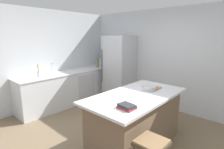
# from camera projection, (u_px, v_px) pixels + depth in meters

# --- Properties ---
(ground_plane) EXTENTS (7.20, 7.20, 0.00)m
(ground_plane) POSITION_uv_depth(u_px,v_px,m) (105.00, 140.00, 3.31)
(ground_plane) COLOR #7A664C
(wall_rear) EXTENTS (6.00, 0.10, 2.60)m
(wall_rear) POSITION_uv_depth(u_px,v_px,m) (165.00, 60.00, 4.65)
(wall_rear) COLOR silver
(wall_rear) RESTS_ON ground_plane
(wall_left) EXTENTS (0.10, 6.00, 2.60)m
(wall_left) POSITION_uv_depth(u_px,v_px,m) (39.00, 60.00, 4.65)
(wall_left) COLOR silver
(wall_left) RESTS_ON ground_plane
(counter_run_left) EXTENTS (0.68, 2.91, 0.93)m
(counter_run_left) POSITION_uv_depth(u_px,v_px,m) (70.00, 87.00, 5.06)
(counter_run_left) COLOR silver
(counter_run_left) RESTS_ON ground_plane
(kitchen_island) EXTENTS (1.00, 1.91, 0.92)m
(kitchen_island) POSITION_uv_depth(u_px,v_px,m) (136.00, 119.00, 3.13)
(kitchen_island) COLOR #7A6047
(kitchen_island) RESTS_ON ground_plane
(refrigerator) EXTENTS (0.77, 0.77, 1.92)m
(refrigerator) POSITION_uv_depth(u_px,v_px,m) (119.00, 69.00, 5.22)
(refrigerator) COLOR #B7BABF
(refrigerator) RESTS_ON ground_plane
(bar_stool) EXTENTS (0.36, 0.36, 0.67)m
(bar_stool) POSITION_uv_depth(u_px,v_px,m) (151.00, 149.00, 2.16)
(bar_stool) COLOR #473828
(bar_stool) RESTS_ON ground_plane
(sink_faucet) EXTENTS (0.15, 0.05, 0.30)m
(sink_faucet) POSITION_uv_depth(u_px,v_px,m) (52.00, 68.00, 4.60)
(sink_faucet) COLOR silver
(sink_faucet) RESTS_ON counter_run_left
(flower_vase) EXTENTS (0.07, 0.07, 0.32)m
(flower_vase) POSITION_uv_depth(u_px,v_px,m) (39.00, 73.00, 4.28)
(flower_vase) COLOR silver
(flower_vase) RESTS_ON counter_run_left
(gin_bottle) EXTENTS (0.07, 0.07, 0.27)m
(gin_bottle) POSITION_uv_depth(u_px,v_px,m) (103.00, 63.00, 5.90)
(gin_bottle) COLOR #8CB79E
(gin_bottle) RESTS_ON counter_run_left
(vinegar_bottle) EXTENTS (0.06, 0.06, 0.24)m
(vinegar_bottle) POSITION_uv_depth(u_px,v_px,m) (101.00, 63.00, 5.84)
(vinegar_bottle) COLOR #994C23
(vinegar_bottle) RESTS_ON counter_run_left
(soda_bottle) EXTENTS (0.07, 0.07, 0.35)m
(soda_bottle) POSITION_uv_depth(u_px,v_px,m) (100.00, 63.00, 5.69)
(soda_bottle) COLOR silver
(soda_bottle) RESTS_ON counter_run_left
(olive_oil_bottle) EXTENTS (0.06, 0.06, 0.29)m
(olive_oil_bottle) POSITION_uv_depth(u_px,v_px,m) (97.00, 64.00, 5.66)
(olive_oil_bottle) COLOR olive
(olive_oil_bottle) RESTS_ON counter_run_left
(cookbook_stack) EXTENTS (0.25, 0.19, 0.06)m
(cookbook_stack) POSITION_uv_depth(u_px,v_px,m) (127.00, 106.00, 2.43)
(cookbook_stack) COLOR #A83338
(cookbook_stack) RESTS_ON kitchen_island
(mixing_bowl) EXTENTS (0.24, 0.24, 0.08)m
(mixing_bowl) POSITION_uv_depth(u_px,v_px,m) (149.00, 88.00, 3.26)
(mixing_bowl) COLOR #B2B5BA
(mixing_bowl) RESTS_ON kitchen_island
(cutting_board) EXTENTS (0.33, 0.21, 0.02)m
(cutting_board) POSITION_uv_depth(u_px,v_px,m) (152.00, 87.00, 3.43)
(cutting_board) COLOR #9E7042
(cutting_board) RESTS_ON kitchen_island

